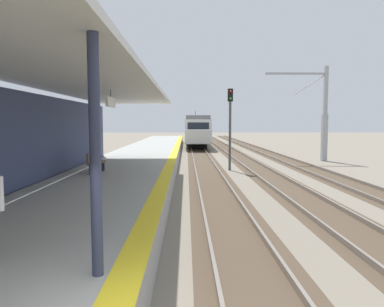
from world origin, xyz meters
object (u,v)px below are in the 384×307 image
at_px(approaching_train, 196,129).
at_px(rail_signal_post, 230,121).
at_px(catenary_pylon_far_side, 321,116).
at_px(platform_bench, 95,162).

bearing_deg(approaching_train, rail_signal_post, -86.54).
relative_size(rail_signal_post, catenary_pylon_far_side, 0.69).
relative_size(approaching_train, platform_bench, 12.25).
distance_m(approaching_train, catenary_pylon_far_side, 21.36).
bearing_deg(rail_signal_post, approaching_train, 93.46).
bearing_deg(rail_signal_post, catenary_pylon_far_side, 35.30).
distance_m(rail_signal_post, catenary_pylon_far_side, 9.72).
xyz_separation_m(approaching_train, catenary_pylon_far_side, (9.42, -19.12, 1.43)).
bearing_deg(catenary_pylon_far_side, approaching_train, 116.22).
xyz_separation_m(catenary_pylon_far_side, platform_bench, (-14.64, -13.13, -2.23)).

